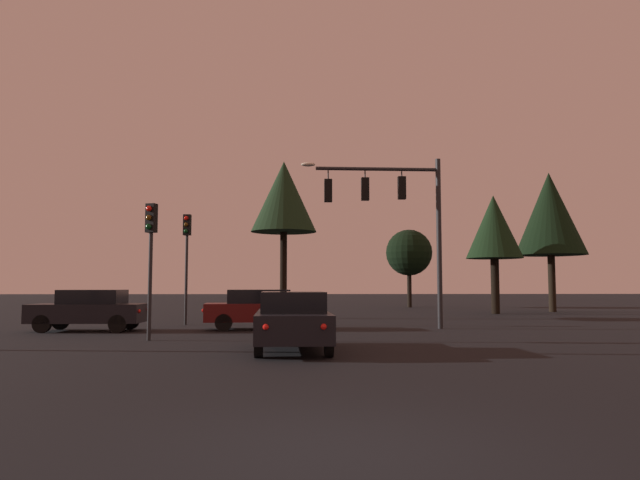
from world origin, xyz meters
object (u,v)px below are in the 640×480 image
traffic_light_corner_left (187,247)px  tree_right_cluster (550,214)px  car_crossing_left (261,308)px  tree_behind_sign (284,198)px  tree_left_far (409,253)px  car_crossing_right (90,309)px  tree_center_horizon (494,228)px  traffic_signal_mast_arm (396,208)px  car_nearside_lane (293,320)px  traffic_light_corner_right (151,243)px

traffic_light_corner_left → tree_right_cluster: bearing=28.3°
traffic_light_corner_left → car_crossing_left: (3.39, -2.65, -2.54)m
car_crossing_left → tree_behind_sign: size_ratio=0.56×
car_crossing_left → tree_left_far: 24.41m
car_crossing_right → tree_center_horizon: (19.44, 12.29, 4.33)m
traffic_light_corner_left → tree_left_far: tree_left_far is taller
traffic_signal_mast_arm → car_nearside_lane: traffic_signal_mast_arm is taller
traffic_light_corner_left → car_crossing_right: 5.06m
car_crossing_right → tree_right_cluster: size_ratio=0.46×
car_nearside_lane → tree_behind_sign: tree_behind_sign is taller
car_nearside_lane → car_crossing_left: (-1.26, 7.45, 0.00)m
traffic_light_corner_left → tree_right_cluster: (21.00, 11.32, 2.92)m
car_crossing_right → car_crossing_left: bearing=5.6°
car_nearside_lane → tree_right_cluster: 27.50m
traffic_light_corner_right → tree_left_far: size_ratio=0.70×
traffic_signal_mast_arm → car_nearside_lane: bearing=-118.1°
car_nearside_lane → tree_left_far: tree_left_far is taller
car_crossing_right → tree_behind_sign: size_ratio=0.50×
traffic_light_corner_left → car_crossing_right: traffic_light_corner_left is taller
traffic_signal_mast_arm → tree_behind_sign: (-4.57, 7.41, 1.50)m
tree_center_horizon → car_crossing_right: bearing=-147.7°
traffic_light_corner_left → traffic_light_corner_right: 7.10m
car_nearside_lane → tree_right_cluster: tree_right_cluster is taller
tree_left_far → traffic_signal_mast_arm: bearing=-102.3°
car_crossing_left → tree_center_horizon: (13.15, 11.67, 4.33)m
traffic_light_corner_right → car_crossing_right: size_ratio=1.03×
traffic_light_corner_left → car_nearside_lane: bearing=-65.3°
car_crossing_right → tree_center_horizon: 23.40m
traffic_signal_mast_arm → car_nearside_lane: size_ratio=1.55×
car_crossing_left → tree_left_far: (10.02, 22.00, 3.40)m
traffic_signal_mast_arm → tree_center_horizon: tree_center_horizon is taller
traffic_light_corner_right → car_nearside_lane: traffic_light_corner_right is taller
car_nearside_lane → tree_center_horizon: (11.89, 19.11, 4.33)m
traffic_signal_mast_arm → tree_left_far: 22.48m
traffic_light_corner_right → tree_behind_sign: tree_behind_sign is taller
traffic_light_corner_left → car_crossing_left: size_ratio=1.04×
traffic_light_corner_right → car_crossing_left: size_ratio=0.93×
traffic_signal_mast_arm → tree_left_far: size_ratio=1.12×
traffic_light_corner_right → car_crossing_left: (3.16, 4.44, -2.20)m
tree_left_far → traffic_light_corner_left: bearing=-124.7°
traffic_light_corner_left → car_nearside_lane: (4.64, -10.10, -2.54)m
car_crossing_left → tree_behind_sign: tree_behind_sign is taller
traffic_signal_mast_arm → car_crossing_right: 12.21m
tree_behind_sign → tree_center_horizon: 13.21m
tree_left_far → tree_right_cluster: 11.24m
tree_behind_sign → tree_center_horizon: bearing=18.7°
traffic_light_corner_left → tree_left_far: 23.55m
car_crossing_right → tree_center_horizon: size_ratio=0.58×
car_nearside_lane → car_crossing_right: bearing=137.9°
tree_right_cluster → tree_left_far: bearing=133.4°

